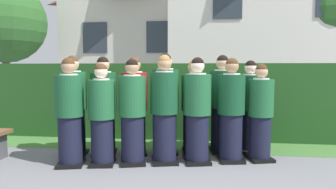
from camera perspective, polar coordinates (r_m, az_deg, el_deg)
The scene contains 21 objects.
ground_plane at distance 5.01m, azimuth -0.37°, elevation -12.33°, with size 60.00×60.00×0.00m, color slate.
student_front_row_0 at distance 4.94m, azimuth -17.61°, elevation -3.52°, with size 0.48×0.54×1.64m.
student_front_row_1 at distance 4.85m, azimuth -12.05°, elevation -4.05°, with size 0.43×0.52×1.55m.
student_front_row_2 at distance 4.83m, azimuth -6.55°, elevation -3.60°, with size 0.48×0.56×1.62m.
student_front_row_3 at distance 4.85m, azimuth -0.65°, elevation -3.14°, with size 0.49×0.56×1.69m.
student_front_row_4 at distance 4.86m, azimuth 5.38°, elevation -3.37°, with size 0.48×0.55×1.65m.
student_front_row_5 at distance 5.03m, azimuth 11.50°, elevation -3.21°, with size 0.46×0.53×1.64m.
student_front_row_6 at distance 5.19m, azimuth 16.59°, elevation -3.57°, with size 0.46×0.52×1.55m.
student_rear_row_0 at distance 5.46m, azimuth -16.96°, elevation -2.45°, with size 0.45×0.53×1.69m.
student_rear_row_1 at distance 5.41m, azimuth -11.73°, elevation -2.47°, with size 0.47×0.56×1.67m.
student_in_red_blazer at distance 5.37m, azimuth -6.15°, elevation -2.47°, with size 0.50×0.56×1.67m.
student_rear_row_3 at distance 5.37m, azimuth -0.52°, elevation -2.11°, with size 0.50×0.57×1.73m.
student_rear_row_4 at distance 5.43m, azimuth 4.69°, elevation -2.63°, with size 0.43×0.51×1.62m.
student_rear_row_5 at distance 5.53m, azimuth 9.87°, elevation -2.11°, with size 0.47×0.57×1.71m.
student_rear_row_6 at distance 5.67m, azimuth 14.76°, elevation -2.49°, with size 0.46×0.53×1.61m.
hedge at distance 6.62m, azimuth 1.61°, elevation -1.11°, with size 8.26×0.70×1.57m.
school_building_main at distance 12.59m, azimuth 17.54°, elevation 16.21°, with size 7.25×4.44×7.79m.
school_building_annex at distance 13.07m, azimuth -5.65°, elevation 11.23°, with size 5.52×3.69×5.69m.
oak_tree_left at distance 12.17m, azimuth -27.86°, elevation 11.68°, with size 2.78×2.78×4.43m.
oak_tree_right at distance 12.22m, azimuth 26.35°, elevation 13.15°, with size 3.06×3.06×4.87m.
lawn_strip at distance 5.98m, azimuth 0.87°, elevation -9.41°, with size 8.26×0.90×0.01m, color #477A38.
Camera 1 is at (0.61, -4.74, 1.49)m, focal length 33.19 mm.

